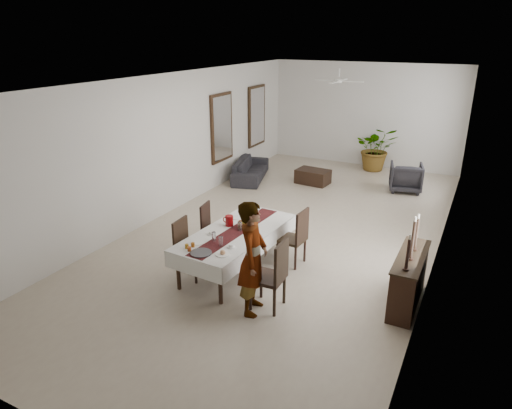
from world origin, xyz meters
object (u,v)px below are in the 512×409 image
(woman, at_px, (253,258))
(sofa, at_px, (251,169))
(red_pitcher, at_px, (229,221))
(sideboard_body, at_px, (408,281))
(dining_table_top, at_px, (236,233))

(woman, relative_size, sofa, 0.91)
(red_pitcher, relative_size, sofa, 0.10)
(sideboard_body, bearing_deg, red_pitcher, -179.31)
(dining_table_top, relative_size, sideboard_body, 1.70)
(red_pitcher, xyz_separation_m, sideboard_body, (3.19, 0.04, -0.42))
(dining_table_top, xyz_separation_m, sideboard_body, (2.96, 0.20, -0.29))
(red_pitcher, relative_size, woman, 0.11)
(sideboard_body, bearing_deg, dining_table_top, -176.14)
(red_pitcher, bearing_deg, sofa, 113.49)
(dining_table_top, height_order, sofa, dining_table_top)
(dining_table_top, height_order, woman, woman)
(woman, relative_size, sideboard_body, 1.31)
(dining_table_top, distance_m, sofa, 5.46)
(red_pitcher, height_order, woman, woman)
(dining_table_top, bearing_deg, woman, -46.13)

